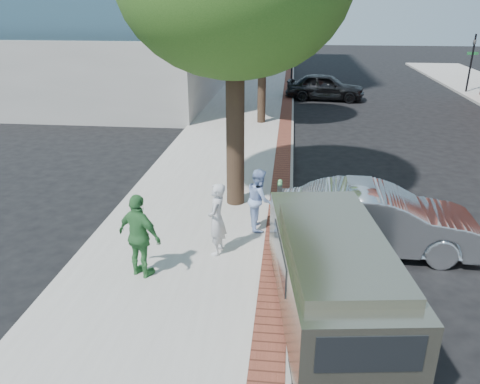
# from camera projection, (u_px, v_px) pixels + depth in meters

# --- Properties ---
(ground) EXTENTS (120.00, 120.00, 0.00)m
(ground) POSITION_uv_depth(u_px,v_px,m) (250.00, 237.00, 12.15)
(ground) COLOR black
(ground) RESTS_ON ground
(sidewalk) EXTENTS (5.00, 60.00, 0.15)m
(sidewalk) POSITION_uv_depth(u_px,v_px,m) (231.00, 146.00, 19.64)
(sidewalk) COLOR #9E9991
(sidewalk) RESTS_ON ground
(brick_strip) EXTENTS (0.60, 60.00, 0.01)m
(brick_strip) POSITION_uv_depth(u_px,v_px,m) (284.00, 145.00, 19.39)
(brick_strip) COLOR brown
(brick_strip) RESTS_ON sidewalk
(curb) EXTENTS (0.10, 60.00, 0.15)m
(curb) POSITION_uv_depth(u_px,v_px,m) (292.00, 147.00, 19.38)
(curb) COLOR gray
(curb) RESTS_ON ground
(office_base) EXTENTS (18.20, 22.20, 4.00)m
(office_base) POSITION_uv_depth(u_px,v_px,m) (94.00, 58.00, 32.95)
(office_base) COLOR gray
(office_base) RESTS_ON ground
(signal_near) EXTENTS (0.70, 0.15, 3.80)m
(signal_near) POSITION_uv_depth(u_px,v_px,m) (292.00, 57.00, 31.47)
(signal_near) COLOR black
(signal_near) RESTS_ON ground
(signal_far) EXTENTS (0.70, 0.15, 3.80)m
(signal_far) POSITION_uv_depth(u_px,v_px,m) (472.00, 59.00, 30.31)
(signal_far) COLOR black
(signal_far) RESTS_ON ground
(tree_far) EXTENTS (4.80, 4.80, 7.14)m
(tree_far) POSITION_uv_depth(u_px,v_px,m) (263.00, 11.00, 21.25)
(tree_far) COLOR black
(tree_far) RESTS_ON sidewalk
(parking_meter) EXTENTS (0.12, 0.32, 1.47)m
(parking_meter) POSITION_uv_depth(u_px,v_px,m) (279.00, 196.00, 11.56)
(parking_meter) COLOR gray
(parking_meter) RESTS_ON sidewalk
(person_gray) EXTENTS (0.49, 0.68, 1.75)m
(person_gray) POSITION_uv_depth(u_px,v_px,m) (217.00, 219.00, 10.78)
(person_gray) COLOR silver
(person_gray) RESTS_ON sidewalk
(person_officer) EXTENTS (0.75, 0.89, 1.62)m
(person_officer) POSITION_uv_depth(u_px,v_px,m) (259.00, 199.00, 12.03)
(person_officer) COLOR #8AA4D6
(person_officer) RESTS_ON sidewalk
(person_green) EXTENTS (1.19, 0.88, 1.88)m
(person_green) POSITION_uv_depth(u_px,v_px,m) (140.00, 236.00, 9.84)
(person_green) COLOR #387C3E
(person_green) RESTS_ON sidewalk
(sedan_silver) EXTENTS (4.91, 1.84, 1.60)m
(sedan_silver) POSITION_uv_depth(u_px,v_px,m) (376.00, 219.00, 11.28)
(sedan_silver) COLOR silver
(sedan_silver) RESTS_ON ground
(bg_car) EXTENTS (4.96, 2.48, 1.62)m
(bg_car) POSITION_uv_depth(u_px,v_px,m) (325.00, 87.00, 28.95)
(bg_car) COLOR black
(bg_car) RESTS_ON ground
(van) EXTENTS (2.51, 5.16, 1.83)m
(van) POSITION_uv_depth(u_px,v_px,m) (330.00, 269.00, 8.79)
(van) COLOR gray
(van) RESTS_ON ground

